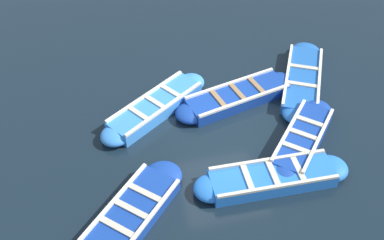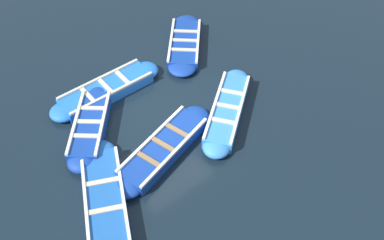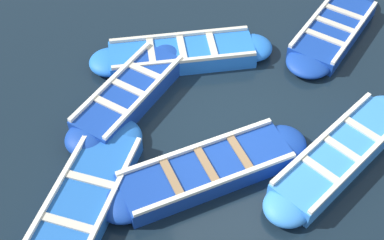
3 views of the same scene
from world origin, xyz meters
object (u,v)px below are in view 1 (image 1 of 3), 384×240
boat_near_quay (156,107)px  boat_end_of_row (132,214)px  boat_stern_in (272,178)px  boat_inner_gap (237,97)px  boat_far_corner (302,80)px  boat_bow_out (302,140)px

boat_near_quay → boat_end_of_row: (1.04, 3.39, -0.03)m
boat_stern_in → boat_end_of_row: bearing=5.1°
boat_inner_gap → boat_end_of_row: 4.79m
boat_inner_gap → boat_stern_in: bearing=89.8°
boat_far_corner → boat_inner_gap: 2.18m
boat_bow_out → boat_end_of_row: 4.79m
boat_stern_in → boat_far_corner: (-2.16, -3.42, -0.02)m
boat_stern_in → boat_near_quay: size_ratio=1.10×
boat_near_quay → boat_inner_gap: size_ratio=0.88×
boat_far_corner → boat_bow_out: boat_bow_out is taller
boat_end_of_row → boat_inner_gap: bearing=-135.5°
boat_inner_gap → boat_end_of_row: size_ratio=1.24×
boat_far_corner → boat_near_quay: bearing=4.2°
boat_stern_in → boat_end_of_row: size_ratio=1.21×
boat_near_quay → boat_bow_out: boat_bow_out is taller
boat_stern_in → boat_end_of_row: 3.42m
boat_near_quay → boat_inner_gap: boat_near_quay is taller
boat_stern_in → boat_end_of_row: boat_stern_in is taller
boat_stern_in → boat_near_quay: (2.37, -3.08, 0.01)m
boat_near_quay → boat_inner_gap: 2.38m
boat_end_of_row → boat_bow_out: bearing=-163.7°
boat_stern_in → boat_near_quay: bearing=-52.5°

